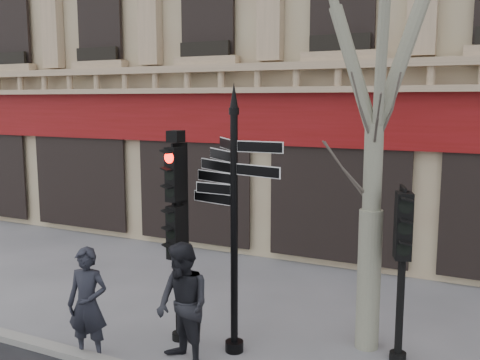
% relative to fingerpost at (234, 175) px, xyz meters
% --- Properties ---
extents(ground, '(80.00, 80.00, 0.00)m').
position_rel_fingerpost_xyz_m(ground, '(0.28, 0.06, -2.91)').
color(ground, '#5B5B60').
rests_on(ground, ground).
extents(fingerpost, '(2.37, 2.37, 4.33)m').
position_rel_fingerpost_xyz_m(fingerpost, '(0.00, 0.00, 0.00)').
color(fingerpost, black).
rests_on(fingerpost, ground).
extents(traffic_signal_main, '(0.42, 0.31, 3.57)m').
position_rel_fingerpost_xyz_m(traffic_signal_main, '(-1.04, -0.04, -0.65)').
color(traffic_signal_main, black).
rests_on(traffic_signal_main, ground).
extents(traffic_signal_secondary, '(0.53, 0.45, 2.69)m').
position_rel_fingerpost_xyz_m(traffic_signal_secondary, '(2.45, 0.85, -1.03)').
color(traffic_signal_secondary, black).
rests_on(traffic_signal_secondary, ground).
extents(pedestrian_a, '(0.74, 0.58, 1.81)m').
position_rel_fingerpost_xyz_m(pedestrian_a, '(-1.94, -1.24, -2.00)').
color(pedestrian_a, black).
rests_on(pedestrian_a, ground).
extents(pedestrian_b, '(1.16, 1.07, 1.93)m').
position_rel_fingerpost_xyz_m(pedestrian_b, '(-0.50, -0.75, -1.94)').
color(pedestrian_b, black).
rests_on(pedestrian_b, ground).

